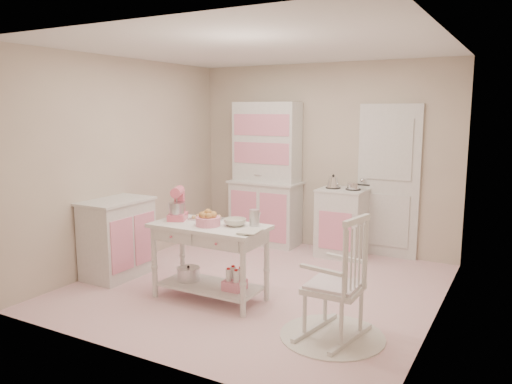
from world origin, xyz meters
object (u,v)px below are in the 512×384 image
stove (342,222)px  work_table (210,262)px  rocking_chair (334,276)px  bread_basket (208,221)px  hutch (266,174)px  stand_mixer (177,204)px  base_cabinet (118,238)px

stove → work_table: 2.29m
rocking_chair → work_table: 1.46m
bread_basket → hutch: bearing=103.6°
stand_mixer → work_table: bearing=-27.7°
hutch → base_cabinet: 2.38m
work_table → stand_mixer: 0.71m
stove → base_cabinet: same height
base_cabinet → hutch: bearing=68.5°
bread_basket → stand_mixer: bearing=171.0°
stove → bread_basket: bearing=-106.1°
rocking_chair → bread_basket: rocking_chair is taller
hutch → stove: 1.33m
work_table → bread_basket: size_ratio=4.80×
stand_mixer → bread_basket: size_ratio=1.36×
hutch → work_table: bearing=-76.6°
stove → rocking_chair: size_ratio=0.84×
stove → rocking_chair: bearing=-72.3°
hutch → bread_basket: 2.36m
work_table → bread_basket: (0.02, -0.05, 0.45)m
base_cabinet → bread_basket: bearing=-5.8°
base_cabinet → stove: bearing=45.7°
stand_mixer → bread_basket: (0.44, -0.07, -0.12)m
stove → work_table: stove is taller
base_cabinet → work_table: base_cabinet is taller
hutch → rocking_chair: (1.97, -2.46, -0.49)m
hutch → work_table: hutch is taller
stand_mixer → hutch: bearing=68.0°
hutch → stove: (1.20, -0.05, -0.58)m
rocking_chair → stand_mixer: 1.91m
work_table → stand_mixer: stand_mixer is taller
stand_mixer → bread_basket: bearing=-34.0°
hutch → rocking_chair: size_ratio=1.89×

